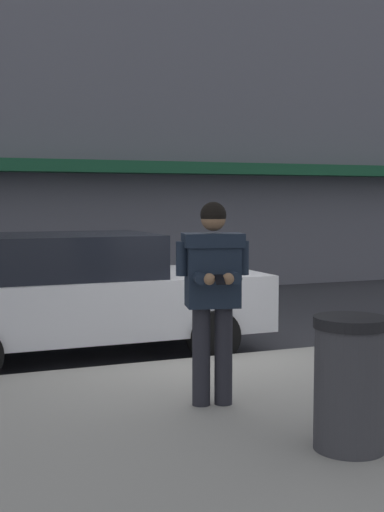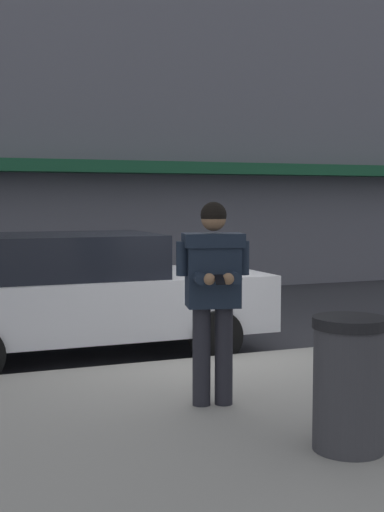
{
  "view_description": "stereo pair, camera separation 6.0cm",
  "coord_description": "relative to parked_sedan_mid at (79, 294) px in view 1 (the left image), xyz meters",
  "views": [
    {
      "loc": [
        -3.21,
        -7.69,
        1.97
      ],
      "look_at": [
        -0.96,
        -2.16,
        1.49
      ],
      "focal_mm": 50.0,
      "sensor_mm": 36.0,
      "label": 1
    },
    {
      "loc": [
        -3.15,
        -7.72,
        1.97
      ],
      "look_at": [
        -0.96,
        -2.16,
        1.49
      ],
      "focal_mm": 50.0,
      "sensor_mm": 36.0,
      "label": 2
    }
  ],
  "objects": [
    {
      "name": "ground_plane",
      "position": [
        1.21,
        -0.91,
        -0.79
      ],
      "size": [
        80.0,
        80.0,
        0.0
      ],
      "primitive_type": "plane",
      "color": "#333338"
    },
    {
      "name": "man_texting_on_phone",
      "position": [
        0.51,
        -2.92,
        0.46
      ],
      "size": [
        0.63,
        0.63,
        1.81
      ],
      "color": "#23232B",
      "rests_on": "sidewalk"
    },
    {
      "name": "parked_sedan_mid",
      "position": [
        0.0,
        0.0,
        0.0
      ],
      "size": [
        4.51,
        1.94,
        1.54
      ],
      "color": "silver",
      "rests_on": "ground"
    },
    {
      "name": "curb_paint_line",
      "position": [
        2.21,
        -0.86,
        -0.79
      ],
      "size": [
        28.0,
        0.12,
        0.01
      ],
      "primitive_type": "cube",
      "color": "silver",
      "rests_on": "ground"
    },
    {
      "name": "trash_bin",
      "position": [
        0.99,
        -4.32,
        -0.16
      ],
      "size": [
        0.55,
        0.55,
        0.98
      ],
      "color": "#38383D",
      "rests_on": "sidewalk"
    }
  ]
}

